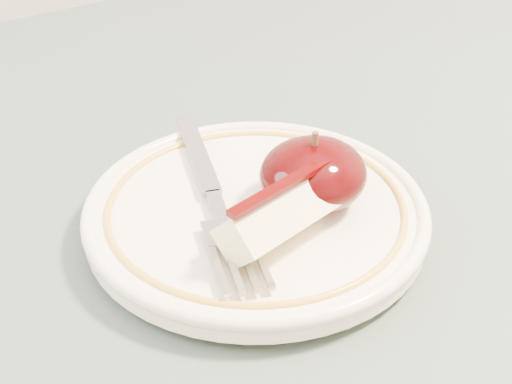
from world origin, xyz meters
TOP-DOWN VIEW (x-y plane):
  - table at (0.00, 0.00)m, footprint 0.90×0.90m
  - plate at (-0.02, 0.00)m, footprint 0.21×0.21m
  - apple_half at (0.01, -0.01)m, footprint 0.07×0.06m
  - apple_wedge at (-0.03, -0.03)m, footprint 0.08×0.05m
  - fork at (-0.04, 0.02)m, footprint 0.09×0.19m

SIDE VIEW (x-z plane):
  - table at x=0.00m, z-range 0.29..1.04m
  - plate at x=-0.02m, z-range 0.75..0.77m
  - fork at x=-0.04m, z-range 0.77..0.78m
  - apple_wedge at x=-0.03m, z-range 0.77..0.81m
  - apple_half at x=0.01m, z-range 0.76..0.81m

